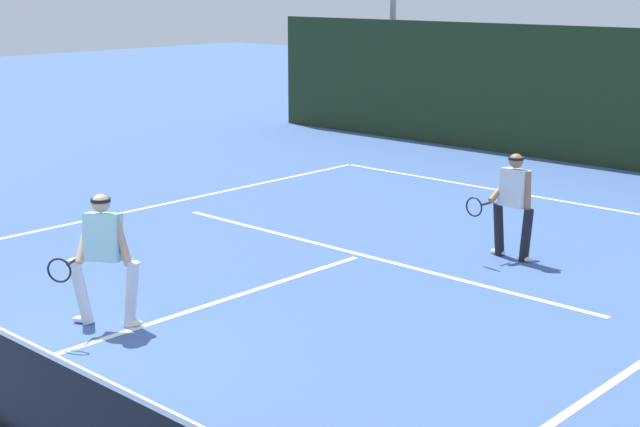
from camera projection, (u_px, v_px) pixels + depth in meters
court_line_baseline_far at (541, 197)px, 17.79m from camera, size 9.74×0.10×0.01m
court_line_service at (363, 255)px, 14.02m from camera, size 7.94×0.10×0.01m
court_line_centre at (189, 311)px, 11.63m from camera, size 0.10×6.40×0.01m
player_near at (103, 254)px, 10.95m from camera, size 0.84×1.04×1.62m
player_far at (513, 201)px, 13.66m from camera, size 0.84×0.89×1.59m
back_fence_windscreen at (632, 100)px, 20.03m from camera, size 20.82×0.12×3.07m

